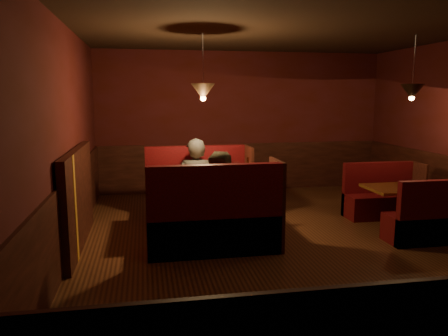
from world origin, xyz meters
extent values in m
cube|color=#351B10|center=(0.00, 0.00, -0.01)|extent=(6.00, 7.00, 0.01)
cube|color=black|center=(0.00, 0.00, 2.90)|extent=(6.00, 7.00, 0.01)
cube|color=#47161B|center=(0.00, 3.50, 1.45)|extent=(6.00, 0.01, 2.90)
cube|color=#47161B|center=(-3.00, 0.00, 1.45)|extent=(0.01, 7.00, 2.90)
cube|color=black|center=(0.00, 3.48, 0.50)|extent=(6.00, 0.04, 1.00)
cube|color=black|center=(-2.98, 0.00, 0.50)|extent=(0.04, 7.00, 1.00)
cube|color=black|center=(-2.92, 0.40, 0.65)|extent=(0.10, 2.20, 1.30)
cube|color=gold|center=(-2.87, -0.15, 0.65)|extent=(0.01, 0.12, 1.30)
cylinder|color=#333333|center=(-1.20, 0.69, 2.45)|extent=(0.01, 0.01, 0.80)
cone|color=black|center=(-1.20, 0.69, 2.05)|extent=(0.34, 0.34, 0.22)
sphere|color=#FFBF72|center=(-1.20, 0.69, 1.96)|extent=(0.08, 0.08, 0.08)
cylinder|color=#333333|center=(1.81, 0.34, 2.45)|extent=(0.01, 0.01, 0.80)
cone|color=black|center=(1.81, 0.34, 2.05)|extent=(0.34, 0.34, 0.22)
sphere|color=#FFBF72|center=(1.81, 0.34, 1.96)|extent=(0.08, 0.08, 0.08)
cube|color=#5C3714|center=(-1.20, 0.69, 0.81)|extent=(1.56, 0.95, 0.06)
cylinder|color=black|center=(-1.20, 0.69, 0.39)|extent=(0.16, 0.16, 0.78)
cylinder|color=black|center=(-1.20, 0.69, 0.02)|extent=(0.62, 0.62, 0.04)
cylinder|color=silver|center=(-1.12, 0.60, 0.85)|extent=(0.31, 0.31, 0.02)
cube|color=black|center=(-1.17, 0.57, 0.88)|extent=(0.10, 0.09, 0.04)
ellipsoid|color=silver|center=(-1.17, 0.57, 0.89)|extent=(0.08, 0.08, 0.06)
cube|color=tan|center=(-1.05, 0.49, 0.87)|extent=(0.10, 0.08, 0.04)
cylinder|color=silver|center=(-1.22, 0.51, 0.86)|extent=(0.09, 0.13, 0.01)
cylinder|color=silver|center=(-1.26, 0.94, 0.84)|extent=(0.29, 0.29, 0.02)
ellipsoid|color=beige|center=(-1.25, 0.90, 0.88)|extent=(0.11, 0.11, 0.06)
cube|color=silver|center=(-1.38, 0.90, 0.86)|extent=(0.19, 0.14, 0.00)
cylinder|color=white|center=(-0.89, 0.72, 0.88)|extent=(0.06, 0.06, 0.09)
cylinder|color=white|center=(-0.67, 0.91, 0.92)|extent=(0.08, 0.08, 0.17)
cylinder|color=white|center=(-0.72, 0.43, 0.92)|extent=(0.08, 0.08, 0.17)
cylinder|color=#47230F|center=(-0.53, 0.73, 0.93)|extent=(0.07, 0.07, 0.18)
cylinder|color=#47230F|center=(-0.53, 0.73, 1.05)|extent=(0.03, 0.03, 0.08)
ellipsoid|color=white|center=(-0.80, 0.55, 0.86)|extent=(0.13, 0.13, 0.05)
cube|color=black|center=(-1.20, 1.50, 0.25)|extent=(1.67, 0.61, 0.50)
cube|color=black|center=(-1.20, 1.74, 0.59)|extent=(1.67, 0.13, 1.17)
cube|color=black|center=(-0.34, 1.50, 0.59)|extent=(0.04, 0.61, 1.17)
cube|color=black|center=(-1.20, -0.11, 0.25)|extent=(1.67, 0.61, 0.50)
cube|color=black|center=(-1.20, -0.35, 0.59)|extent=(1.67, 0.13, 1.17)
cube|color=black|center=(-0.34, -0.11, 0.59)|extent=(0.04, 0.61, 1.17)
cube|color=#5C3714|center=(1.81, 0.34, 0.62)|extent=(1.14, 0.73, 0.04)
cylinder|color=black|center=(1.81, 0.34, 0.30)|extent=(0.12, 0.12, 0.60)
cylinder|color=black|center=(1.81, 0.34, 0.02)|extent=(0.48, 0.48, 0.03)
cube|color=black|center=(1.81, 0.96, 0.19)|extent=(1.22, 0.47, 0.38)
cube|color=black|center=(1.81, 1.14, 0.45)|extent=(1.22, 0.10, 0.90)
cube|color=black|center=(2.44, 0.96, 0.45)|extent=(0.03, 0.47, 0.90)
cube|color=black|center=(1.81, -0.28, 0.19)|extent=(1.22, 0.47, 0.38)
cube|color=black|center=(1.81, -0.46, 0.45)|extent=(1.22, 0.10, 0.90)
imported|color=#323232|center=(-1.24, 1.34, 0.84)|extent=(0.67, 0.50, 1.68)
imported|color=#312B1E|center=(-1.03, 0.05, 0.81)|extent=(0.88, 0.74, 1.62)
camera|label=1|loc=(-2.03, -5.49, 1.98)|focal=35.00mm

